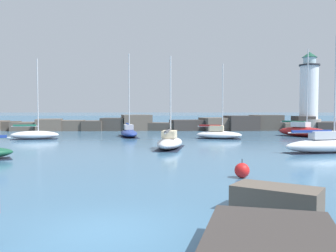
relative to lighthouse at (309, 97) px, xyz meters
name	(u,v)px	position (x,y,z in m)	size (l,w,h in m)	color
ground_plane	(102,230)	(-26.44, -50.94, -5.56)	(600.00, 600.00, 0.00)	#3D6B8E
open_sea_beyond	(155,119)	(-26.44, 59.57, -5.56)	(400.00, 116.00, 0.01)	#2D5B7F
breakwater_jetty	(163,124)	(-24.39, -0.74, -4.61)	(61.42, 6.54, 2.54)	brown
lighthouse	(309,97)	(0.00, 0.00, 0.00)	(3.96, 3.96, 12.93)	gray
foreground_rocks	(297,230)	(-21.07, -52.28, -5.17)	(7.45, 7.88, 0.90)	brown
sailboat_moored_0	(35,135)	(-39.42, -18.19, -5.01)	(5.65, 2.70, 9.37)	white
sailboat_moored_1	(327,145)	(-11.12, -31.92, -4.89)	(7.69, 3.04, 9.49)	white
sailboat_moored_2	(219,134)	(-17.82, -17.86, -4.99)	(5.73, 3.42, 8.84)	white
sailboat_moored_4	(170,142)	(-23.89, -28.49, -4.96)	(3.12, 6.49, 8.35)	silver
sailboat_moored_6	(303,131)	(-6.64, -14.89, -4.84)	(5.99, 7.07, 11.01)	maroon
sailboat_moored_7	(129,132)	(-28.76, -14.44, -4.99)	(3.25, 7.28, 10.43)	navy
mooring_buoy_orange_near	(242,170)	(-20.45, -42.70, -5.17)	(0.78, 0.78, 0.98)	red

